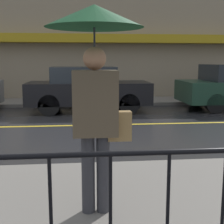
% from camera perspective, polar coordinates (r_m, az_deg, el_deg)
% --- Properties ---
extents(ground_plane, '(80.00, 80.00, 0.00)m').
position_cam_1_polar(ground_plane, '(8.36, -13.49, -2.56)').
color(ground_plane, '#262628').
extents(sidewalk_far, '(28.00, 1.98, 0.12)m').
position_cam_1_polar(sidewalk_far, '(12.67, -10.89, 1.80)').
color(sidewalk_far, slate).
rests_on(sidewalk_far, ground_plane).
extents(lane_marking, '(25.20, 0.12, 0.01)m').
position_cam_1_polar(lane_marking, '(8.36, -13.49, -2.53)').
color(lane_marking, gold).
rests_on(lane_marking, ground_plane).
extents(building_storefront, '(28.00, 0.85, 6.07)m').
position_cam_1_polar(building_storefront, '(13.74, -10.87, 14.73)').
color(building_storefront, gray).
rests_on(building_storefront, ground_plane).
extents(pedestrian, '(0.96, 0.96, 2.10)m').
position_cam_1_polar(pedestrian, '(3.09, -3.08, 9.85)').
color(pedestrian, '#333338').
rests_on(pedestrian, sidewalk_near).
extents(car_black, '(4.04, 1.73, 1.49)m').
position_cam_1_polar(car_black, '(10.49, -4.51, 4.28)').
color(car_black, black).
rests_on(car_black, ground_plane).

